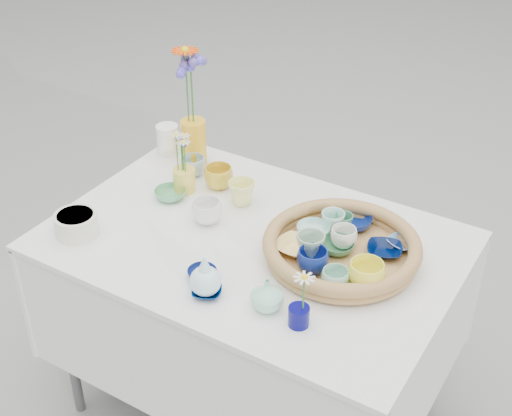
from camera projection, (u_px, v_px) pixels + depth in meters
The scene contains 34 objects.
ground at pixel (253, 406), 2.64m from camera, with size 80.00×80.00×0.00m, color gray.
display_table at pixel (253, 406), 2.64m from camera, with size 1.26×0.86×0.77m, color white, non-canonical shape.
wicker_tray at pixel (342, 249), 2.12m from camera, with size 0.47×0.47×0.08m, color #A36F33, non-canonical shape.
tray_ceramic_0 at pixel (354, 222), 2.24m from camera, with size 0.12×0.12×0.04m, color navy.
tray_ceramic_1 at pixel (384, 250), 2.12m from camera, with size 0.11×0.11×0.03m, color #000C32.
tray_ceramic_2 at pixel (366, 275), 1.98m from camera, with size 0.11×0.11×0.08m, color #FFF53F.
tray_ceramic_3 at pixel (337, 246), 2.13m from camera, with size 0.11×0.11×0.03m, color #3B724C.
tray_ceramic_4 at pixel (310, 246), 2.09m from camera, with size 0.09×0.09×0.08m, color #97BC9A.
tray_ceramic_5 at pixel (313, 231), 2.20m from camera, with size 0.11×0.11×0.03m, color #ADDED6.
tray_ceramic_6 at pixel (333, 222), 2.21m from camera, with size 0.07×0.07×0.07m, color #AFE9D5.
tray_ceramic_7 at pixel (344, 237), 2.15m from camera, with size 0.08×0.08×0.06m, color white.
tray_ceramic_8 at pixel (403, 243), 2.16m from camera, with size 0.09×0.09×0.02m, color #74A2DD.
tray_ceramic_9 at pixel (313, 261), 2.04m from camera, with size 0.09×0.09×0.07m, color navy.
tray_ceramic_10 at pixel (295, 247), 2.14m from camera, with size 0.12×0.12×0.03m, color #FED876.
tray_ceramic_11 at pixel (335, 279), 1.98m from camera, with size 0.08×0.08×0.06m, color #8DC9B0.
tray_ceramic_12 at pixel (343, 223), 2.22m from camera, with size 0.06×0.06×0.06m, color #418A61.
loose_ceramic_0 at pixel (219, 177), 2.46m from camera, with size 0.10×0.10×0.08m, color gold.
loose_ceramic_1 at pixel (242, 193), 2.37m from camera, with size 0.09×0.09×0.08m, color #F5F686.
loose_ceramic_2 at pixel (170, 194), 2.41m from camera, with size 0.11×0.11×0.03m, color #57A86D.
loose_ceramic_3 at pixel (207, 212), 2.28m from camera, with size 0.10×0.10×0.08m, color white.
loose_ceramic_4 at pixel (202, 274), 2.06m from camera, with size 0.09×0.09×0.03m, color navy.
loose_ceramic_5 at pixel (193, 166), 2.54m from camera, with size 0.09×0.09×0.07m, color #A3C2BD.
loose_ceramic_6 at pixel (207, 292), 2.00m from camera, with size 0.08×0.08×0.02m, color #001B52.
fluted_bowl at pixel (76, 224), 2.23m from camera, with size 0.14×0.14×0.07m, color beige, non-canonical shape.
bud_vase_paleblue at pixel (205, 275), 1.97m from camera, with size 0.09×0.09×0.14m, color #CBF6FF, non-canonical shape.
bud_vase_seafoam at pixel (267, 294), 1.93m from camera, with size 0.09×0.09×0.10m, color #A3EAC7.
bud_vase_cobalt at pixel (299, 316), 1.88m from camera, with size 0.06×0.06×0.06m, color #070657.
single_daisy at pixel (304, 293), 1.84m from camera, with size 0.07×0.07×0.12m, color white, non-canonical shape.
tall_vase_yellow at pixel (194, 142), 2.58m from camera, with size 0.09×0.09×0.17m, color yellow.
gerbera at pixel (187, 87), 2.46m from camera, with size 0.11×0.11×0.28m, color #FA4A07, non-canonical shape.
hydrangea at pixel (192, 95), 2.48m from camera, with size 0.08×0.08×0.29m, color #574B9F, non-canonical shape.
white_pitcher at pixel (168, 140), 2.66m from camera, with size 0.12×0.08×0.11m, color white, non-canonical shape.
daisy_cup at pixel (184, 180), 2.45m from camera, with size 0.08×0.08×0.08m, color #EFD34C.
daisy_posy at pixel (184, 150), 2.39m from camera, with size 0.08×0.08×0.14m, color silver, non-canonical shape.
Camera 1 is at (0.95, -1.54, 2.06)m, focal length 50.00 mm.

